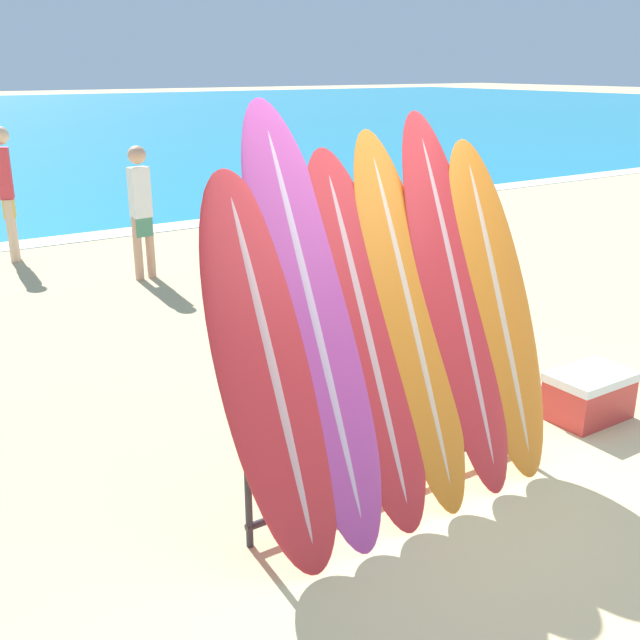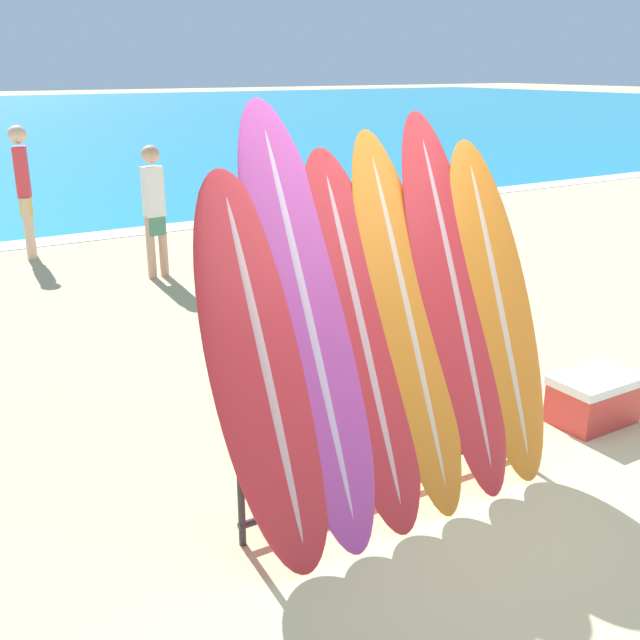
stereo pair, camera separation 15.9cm
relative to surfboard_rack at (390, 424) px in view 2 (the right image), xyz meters
name	(u,v)px [view 2 (the right image)]	position (x,y,z in m)	size (l,w,h in m)	color
ground_plane	(474,517)	(0.27, -0.47, -0.47)	(160.00, 160.00, 0.00)	tan
surfboard_rack	(390,424)	(0.00, 0.00, 0.00)	(2.01, 0.04, 0.87)	#28282D
surfboard_slot_0	(263,369)	(-0.82, 0.03, 0.53)	(0.60, 0.99, 2.00)	red
surfboard_slot_1	(307,322)	(-0.50, 0.11, 0.70)	(0.57, 1.15, 2.34)	#B23D8E
surfboard_slot_2	(362,339)	(-0.18, 0.05, 0.56)	(0.56, 0.98, 2.06)	red
surfboard_slot_3	(407,321)	(0.15, 0.07, 0.60)	(0.50, 1.01, 2.15)	orange
surfboard_slot_4	(455,303)	(0.52, 0.08, 0.65)	(0.53, 1.00, 2.24)	red
surfboard_slot_5	(497,310)	(0.84, 0.03, 0.56)	(0.57, 0.89, 2.06)	orange
person_near_water	(154,207)	(0.53, 5.49, 0.40)	(0.27, 0.22, 1.60)	tan
person_far_left	(24,187)	(-0.60, 7.31, 0.49)	(0.24, 0.29, 1.76)	beige
cooler_box	(594,399)	(1.86, 0.01, -0.29)	(0.62, 0.41, 0.36)	red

